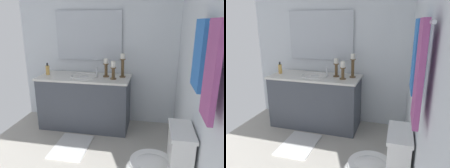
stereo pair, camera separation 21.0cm
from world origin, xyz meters
The scene contains 14 objects.
wall_back centered at (0.00, 1.25, 1.23)m, with size 2.87×0.04×2.45m, color silver.
wall_left centered at (-1.44, 0.00, 1.23)m, with size 0.04×2.51×2.45m, color silver.
vanity_cabinet centered at (-1.11, -0.12, 0.40)m, with size 0.58×1.36×0.80m.
sink_basin centered at (-1.11, -0.12, 0.76)m, with size 0.40×0.40×0.24m.
mirror centered at (-1.39, -0.12, 1.37)m, with size 0.02×1.03×0.74m, color silver.
candle_holder_tall centered at (-1.18, 0.44, 0.98)m, with size 0.09×0.09×0.34m.
candle_holder_short centered at (-1.04, 0.33, 0.93)m, with size 0.09×0.09×0.26m.
candle_holder_mid centered at (-1.16, 0.20, 0.94)m, with size 0.09×0.09×0.27m.
soap_bottle centered at (-1.11, -0.70, 0.87)m, with size 0.06×0.06×0.18m.
toilet centered at (0.20, 0.97, 0.37)m, with size 0.39×0.54×0.75m.
towel_bar centered at (0.44, 1.19, 1.58)m, with size 0.02×0.02×0.74m, color silver.
towel_near_vanity centered at (0.26, 1.18, 1.35)m, with size 0.28×0.03×0.48m, color blue.
towel_center centered at (0.63, 1.18, 1.32)m, with size 0.22×0.03×0.55m, color #A54C8C.
bath_mat centered at (-0.49, -0.12, 0.01)m, with size 0.60×0.44×0.02m, color silver.
Camera 1 is at (1.82, 0.87, 1.58)m, focal length 34.20 mm.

